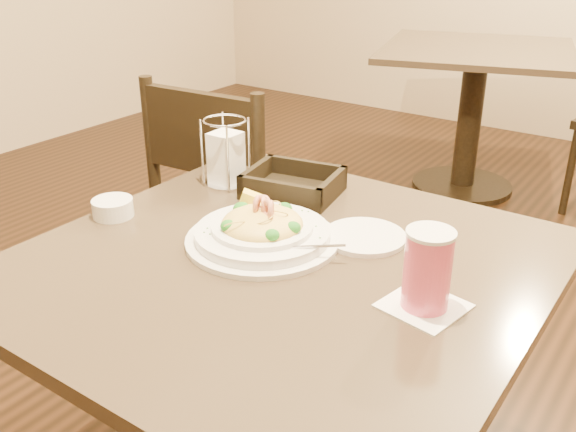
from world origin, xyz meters
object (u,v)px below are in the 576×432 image
Objects in this scene: side_plate at (365,237)px; butter_ramekin at (113,208)px; main_table at (282,363)px; drink_glass at (427,270)px; dining_chair_near at (234,220)px; background_table at (473,95)px; bread_basket at (293,186)px; pasta_bowl at (262,230)px; napkin_caddy at (226,157)px.

butter_ramekin is (-0.48, -0.21, 0.01)m from side_plate.
main_table is 6.49× the size of drink_glass.
main_table is 0.41m from drink_glass.
side_plate is (0.61, -0.32, 0.25)m from dining_chair_near.
drink_glass reaches higher than background_table.
side_plate is at bearing 147.94° from dining_chair_near.
bread_basket is 1.40× the size of side_plate.
drink_glass is at bearing 145.08° from dining_chair_near.
pasta_bowl is at bearing 13.89° from butter_ramekin.
bread_basket is (-0.09, 0.23, -0.01)m from pasta_bowl.
pasta_bowl is 2.03× the size of napkin_caddy.
side_plate is at bearing -23.78° from bread_basket.
main_table and background_table have the same top height.
dining_chair_near is 0.99m from drink_glass.
pasta_bowl is (-0.07, 0.03, 0.26)m from main_table.
butter_ramekin is at bearing 99.00° from dining_chair_near.
napkin_caddy reaches higher than background_table.
main_table is 0.50m from napkin_caddy.
drink_glass reaches higher than main_table.
main_table is 0.27m from pasta_bowl.
drink_glass is 0.61× the size of bread_basket.
dining_chair_near is at bearing 151.83° from side_plate.
drink_glass reaches higher than side_plate.
drink_glass is 0.51m from bread_basket.
bread_basket is at bearing 13.71° from napkin_caddy.
pasta_bowl reaches higher than main_table.
side_plate is 1.91× the size of butter_ramekin.
side_plate is (-0.19, 0.16, -0.06)m from drink_glass.
background_table is at bearing -95.63° from dining_chair_near.
napkin_caddy is at bearing -86.00° from background_table.
butter_ramekin is (-0.40, -0.05, 0.25)m from main_table.
pasta_bowl is 3.79× the size of butter_ramekin.
butter_ramekin is at bearing -106.06° from napkin_caddy.
dining_chair_near reaches higher than napkin_caddy.
side_plate is at bearing 23.22° from butter_ramekin.
side_plate is (0.15, 0.13, -0.02)m from pasta_bowl.
drink_glass is at bearing 4.25° from butter_ramekin.
bread_basket is 0.27m from side_plate.
pasta_bowl is at bearing 174.88° from drink_glass.
main_table is at bearing 6.86° from butter_ramekin.
dining_chair_near is (-0.06, -1.83, -0.01)m from background_table.
napkin_caddy is (-0.25, 0.19, 0.04)m from pasta_bowl.
drink_glass is at bearing 0.48° from main_table.
dining_chair_near is 6.71× the size of drink_glass.
main_table is 10.58× the size of butter_ramekin.
main_table is at bearing -59.21° from bread_basket.
pasta_bowl is at bearing -37.66° from napkin_caddy.
main_table is 0.81× the size of background_table.
main_table is 0.48m from butter_ramekin.
bread_basket is at bearing 110.97° from pasta_bowl.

